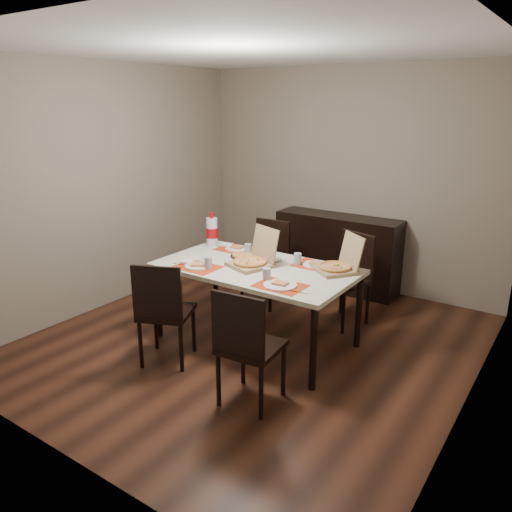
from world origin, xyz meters
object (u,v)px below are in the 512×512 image
object	(u,v)px
chair_far_right	(349,274)
soda_bottle	(212,232)
pizza_box_center	(253,260)
dip_bowl	(275,260)
chair_near_left	(163,309)
sideboard	(337,252)
chair_near_right	(246,343)
dining_table	(256,273)
chair_far_left	(268,258)

from	to	relation	value
chair_far_right	soda_bottle	bearing A→B (deg)	-154.47
pizza_box_center	dip_bowl	world-z (taller)	pizza_box_center
chair_near_left	pizza_box_center	size ratio (longest dim) A/B	1.98
chair_near_left	sideboard	bearing A→B (deg)	81.05
chair_near_left	dip_bowl	size ratio (longest dim) A/B	7.73
soda_bottle	sideboard	bearing A→B (deg)	62.67
chair_near_left	pizza_box_center	distance (m)	0.92
chair_near_right	soda_bottle	size ratio (longest dim) A/B	2.62
dining_table	chair_far_right	distance (m)	1.06
chair_far_right	chair_near_left	bearing A→B (deg)	-118.58
chair_far_right	chair_near_right	bearing A→B (deg)	-89.44
sideboard	chair_near_left	xyz separation A→B (m)	(-0.40, -2.54, 0.06)
chair_near_right	chair_far_right	bearing A→B (deg)	90.56
chair_far_left	chair_far_right	world-z (taller)	same
sideboard	pizza_box_center	bearing A→B (deg)	-90.67
chair_near_left	pizza_box_center	bearing A→B (deg)	64.23
chair_far_left	dip_bowl	xyz separation A→B (m)	(0.52, -0.67, 0.25)
sideboard	chair_near_left	size ratio (longest dim) A/B	1.61
dining_table	chair_far_left	bearing A→B (deg)	117.01
soda_bottle	chair_far_left	bearing A→B (deg)	63.62
sideboard	soda_bottle	bearing A→B (deg)	-117.33
pizza_box_center	dip_bowl	size ratio (longest dim) A/B	3.91
dining_table	dip_bowl	size ratio (longest dim) A/B	14.96
chair_near_left	chair_near_right	bearing A→B (deg)	-6.92
chair_near_right	dip_bowl	world-z (taller)	chair_near_right
sideboard	chair_far_right	bearing A→B (deg)	-57.76
chair_far_left	dip_bowl	world-z (taller)	chair_far_left
chair_far_right	dip_bowl	world-z (taller)	chair_far_right
chair_near_left	soda_bottle	bearing A→B (deg)	107.61
sideboard	dip_bowl	world-z (taller)	sideboard
chair_far_right	dip_bowl	distance (m)	0.86
chair_near_right	chair_far_right	xyz separation A→B (m)	(-0.02, 1.82, 0.00)
dip_bowl	chair_far_right	bearing A→B (deg)	56.12
chair_near_right	pizza_box_center	xyz separation A→B (m)	(-0.57, 0.90, 0.29)
dip_bowl	soda_bottle	bearing A→B (deg)	174.87
chair_far_left	pizza_box_center	size ratio (longest dim) A/B	1.98
dip_bowl	chair_far_left	bearing A→B (deg)	127.64
chair_near_left	chair_far_right	bearing A→B (deg)	61.42
dining_table	soda_bottle	xyz separation A→B (m)	(-0.76, 0.30, 0.22)
chair_near_left	chair_far_right	size ratio (longest dim) A/B	1.00
dip_bowl	dining_table	bearing A→B (deg)	-104.70
chair_far_left	dip_bowl	distance (m)	0.89
dining_table	chair_far_right	bearing A→B (deg)	60.36
chair_near_left	soda_bottle	distance (m)	1.21
pizza_box_center	soda_bottle	world-z (taller)	soda_bottle
dining_table	soda_bottle	bearing A→B (deg)	158.30
sideboard	chair_far_left	xyz separation A→B (m)	(-0.45, -0.85, 0.06)
chair_far_right	soda_bottle	distance (m)	1.47
chair_near_right	dip_bowl	xyz separation A→B (m)	(-0.48, 1.14, 0.25)
dip_bowl	sideboard	bearing A→B (deg)	92.62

